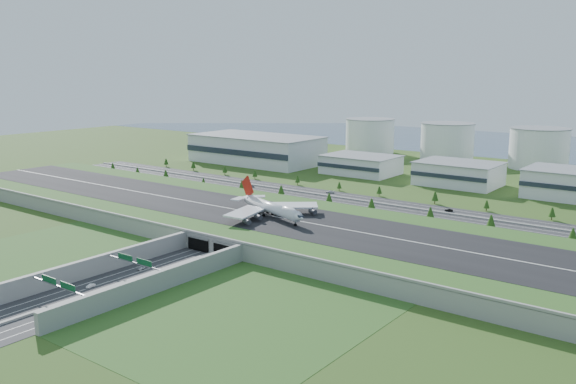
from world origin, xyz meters
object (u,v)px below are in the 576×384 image
Objects in this scene: fuel_tank_a at (370,136)px; car_5 at (449,210)px; car_0 at (141,268)px; boeing_747 at (271,207)px; car_1 at (91,286)px; car_4 at (252,186)px; car_7 at (330,192)px; car_2 at (194,268)px; car_3 at (60,315)px.

fuel_tank_a is 10.07× the size of car_5.
car_5 is at bearing 58.01° from car_0.
car_1 is at bearing -72.39° from boeing_747.
car_7 is at bearing -87.22° from car_4.
car_1 is 0.69× the size of car_7.
car_2 reaches higher than car_1.
boeing_747 is 136.02m from car_3.
car_3 is 1.30× the size of car_4.
car_0 is 0.72× the size of car_7.
boeing_747 reaches higher than car_0.
car_7 is (-90.03, 4.41, 0.03)m from car_5.
boeing_747 is 111.14m from car_1.
car_7 reaches higher than car_5.
car_4 is at bearing 154.91° from boeing_747.
car_3 is (12.98, -134.81, -12.53)m from boeing_747.
boeing_747 is 118.49m from car_5.
car_4 is (-87.10, 200.78, 0.08)m from car_1.
car_3 is (-0.51, -64.72, 0.03)m from car_2.
fuel_tank_a is at bearing -58.33° from car_2.
car_2 is at bearing -22.76° from car_5.
car_1 is (113.25, -422.00, -16.72)m from fuel_tank_a.
car_1 is at bearing -24.60° from car_5.
car_5 is at bearing 66.62° from car_1.
car_2 is at bearing 59.15° from car_1.
fuel_tank_a is at bearing 97.69° from car_1.
boeing_747 reaches higher than car_5.
car_2 is (18.53, 13.79, 0.07)m from car_0.
fuel_tank_a is 0.84× the size of boeing_747.
car_1 is (-4.02, -110.34, -12.68)m from boeing_747.
car_7 is at bearing -84.07° from car_3.
fuel_tank_a is at bearing -78.49° from car_3.
car_7 is at bearing -62.64° from car_2.
fuel_tank_a is at bearing 179.45° from car_7.
fuel_tank_a is at bearing 92.31° from car_0.
car_2 is (17.51, 40.25, 0.12)m from car_1.
car_2 is (130.77, -381.75, -16.60)m from fuel_tank_a.
car_3 is at bearing 102.31° from car_2.
car_2 is 1.01× the size of car_3.
car_5 is at bearing -91.45° from car_2.
car_4 is at bearing -69.95° from car_3.
car_3 is (17.00, -24.48, 0.15)m from car_1.
car_4 is (-104.62, 160.53, -0.05)m from car_2.
car_4 is at bearing -83.26° from fuel_tank_a.
boeing_747 is at bearing -148.16° from car_4.
car_7 is at bearing 126.64° from boeing_747.
car_5 is at bearing -50.09° from fuel_tank_a.
car_7 is (-32.71, 107.36, -12.49)m from boeing_747.
fuel_tank_a reaches higher than car_0.
car_4 is 60.81m from car_7.
fuel_tank_a is 11.56× the size of car_4.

